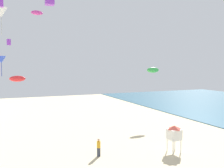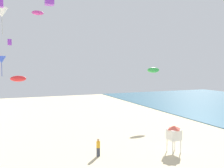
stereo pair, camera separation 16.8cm
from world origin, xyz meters
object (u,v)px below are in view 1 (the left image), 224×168
(kite_white_delta, at_px, (1,12))
(kite_purple_box, at_px, (0,2))
(kite_blue_delta, at_px, (1,60))
(kite_red_parafoil, at_px, (17,79))
(kite_magenta_parafoil, at_px, (37,13))
(lifeguard_stand, at_px, (174,133))
(kite_flyer, at_px, (99,146))
(kite_green_parafoil, at_px, (153,70))
(kite_purple_box_2, at_px, (9,42))

(kite_white_delta, bearing_deg, kite_purple_box, -89.20)
(kite_blue_delta, relative_size, kite_red_parafoil, 0.77)
(kite_blue_delta, height_order, kite_red_parafoil, kite_blue_delta)
(kite_magenta_parafoil, bearing_deg, lifeguard_stand, -72.37)
(kite_flyer, distance_m, kite_blue_delta, 14.24)
(kite_red_parafoil, relative_size, kite_white_delta, 0.72)
(kite_green_parafoil, bearing_deg, kite_flyer, -138.90)
(kite_purple_box, distance_m, kite_magenta_parafoil, 24.01)
(kite_flyer, distance_m, kite_purple_box, 15.93)
(kite_purple_box, distance_m, kite_green_parafoil, 22.86)
(kite_purple_box_2, bearing_deg, kite_green_parafoil, -38.97)
(kite_purple_box_2, distance_m, kite_white_delta, 8.90)
(lifeguard_stand, distance_m, kite_purple_box_2, 34.25)
(lifeguard_stand, distance_m, kite_magenta_parafoil, 34.57)
(kite_purple_box, height_order, kite_red_parafoil, kite_purple_box)
(kite_white_delta, bearing_deg, kite_green_parafoil, -21.10)
(kite_purple_box, relative_size, kite_magenta_parafoil, 0.43)
(kite_red_parafoil, bearing_deg, kite_purple_box, -94.91)
(kite_purple_box_2, distance_m, kite_red_parafoil, 6.87)
(kite_white_delta, distance_m, kite_magenta_parafoil, 10.09)
(kite_white_delta, height_order, kite_green_parafoil, kite_white_delta)
(kite_red_parafoil, height_order, kite_magenta_parafoil, kite_magenta_parafoil)
(kite_blue_delta, xyz_separation_m, kite_magenta_parafoil, (5.85, 18.66, 9.34))
(kite_red_parafoil, height_order, kite_white_delta, kite_white_delta)
(lifeguard_stand, xyz_separation_m, kite_magenta_parafoil, (-9.22, 29.00, 16.41))
(kite_purple_box, bearing_deg, kite_white_delta, 90.80)
(lifeguard_stand, height_order, kite_blue_delta, kite_blue_delta)
(kite_flyer, bearing_deg, lifeguard_stand, 94.23)
(kite_purple_box_2, height_order, kite_green_parafoil, kite_purple_box_2)
(kite_purple_box_2, bearing_deg, kite_blue_delta, -92.67)
(lifeguard_stand, distance_m, kite_red_parafoil, 33.15)
(kite_magenta_parafoil, relative_size, kite_green_parafoil, 1.04)
(lifeguard_stand, bearing_deg, kite_flyer, 177.04)
(lifeguard_stand, bearing_deg, kite_blue_delta, 156.24)
(kite_red_parafoil, xyz_separation_m, kite_green_parafoil, (18.76, -17.28, 1.70))
(lifeguard_stand, relative_size, kite_red_parafoil, 0.89)
(kite_purple_box, xyz_separation_m, kite_blue_delta, (-0.13, 4.27, -5.14))
(kite_purple_box, bearing_deg, kite_flyer, -28.90)
(kite_white_delta, xyz_separation_m, kite_green_parafoil, (21.04, -8.12, -8.46))
(kite_flyer, xyz_separation_m, kite_blue_delta, (-8.03, 8.63, 7.99))
(kite_magenta_parafoil, bearing_deg, kite_purple_box, -104.01)
(kite_purple_box, relative_size, kite_blue_delta, 0.42)
(kite_flyer, bearing_deg, kite_green_parafoil, 148.98)
(kite_purple_box, relative_size, kite_purple_box_2, 0.87)
(kite_purple_box_2, height_order, kite_magenta_parafoil, kite_magenta_parafoil)
(kite_white_delta, bearing_deg, kite_blue_delta, -89.57)
(kite_flyer, bearing_deg, kite_red_parafoil, -150.60)
(kite_white_delta, height_order, kite_magenta_parafoil, kite_magenta_parafoil)
(kite_white_delta, distance_m, kite_green_parafoil, 24.09)
(kite_red_parafoil, relative_size, kite_magenta_parafoil, 1.34)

